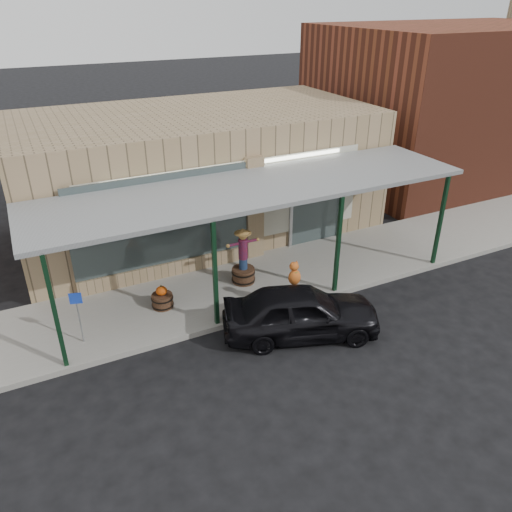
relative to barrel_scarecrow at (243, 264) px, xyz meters
name	(u,v)px	position (x,y,z in m)	size (l,w,h in m)	color
ground	(322,355)	(0.32, -3.73, -0.73)	(120.00, 120.00, 0.00)	black
sidewalk	(255,283)	(0.32, -0.13, -0.65)	(40.00, 3.20, 0.15)	gray
storefront	(197,173)	(0.32, 4.43, 1.37)	(12.00, 6.25, 4.20)	#997F5E
awning	(256,189)	(0.32, -0.17, 2.28)	(12.00, 3.00, 3.04)	slate
block_buildings_near	(237,113)	(2.33, 5.47, 3.04)	(61.00, 8.00, 8.00)	brown
barrel_scarecrow	(243,264)	(0.00, 0.00, 0.00)	(1.04, 0.75, 1.71)	#523320
barrel_pumpkin	(162,299)	(-2.51, -0.24, -0.34)	(0.68, 0.68, 0.67)	#523320
handicap_sign	(78,311)	(-4.68, -0.87, 0.31)	(0.28, 0.10, 1.38)	gray
parked_sedan	(301,312)	(0.30, -2.75, -0.06)	(4.17, 2.75, 1.57)	black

